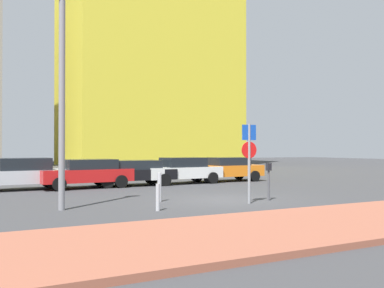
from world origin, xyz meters
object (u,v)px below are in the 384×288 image
at_px(parked_car_white, 182,170).
at_px(street_lamp, 62,80).
at_px(parking_sign_post, 249,153).
at_px(parked_car_red, 87,173).
at_px(parked_car_orange, 226,169).
at_px(traffic_bollard_near, 159,187).
at_px(parked_car_silver, 21,173).
at_px(parked_car_black, 133,172).
at_px(parking_meter, 269,176).
at_px(traffic_bollard_mid, 158,197).

bearing_deg(parked_car_white, street_lamp, -136.94).
height_order(parked_car_white, parking_sign_post, parking_sign_post).
height_order(parked_car_red, parked_car_orange, parked_car_orange).
height_order(parking_sign_post, traffic_bollard_near, parking_sign_post).
bearing_deg(parking_sign_post, parked_car_silver, 126.59).
xyz_separation_m(parked_car_black, parking_meter, (2.41, -8.44, 0.19)).
relative_size(parked_car_silver, parking_sign_post, 1.51).
distance_m(parked_car_orange, parking_sign_post, 10.31).
xyz_separation_m(street_lamp, traffic_bollard_near, (3.61, 0.53, -3.62)).
height_order(parked_car_silver, parked_car_red, parked_car_silver).
distance_m(street_lamp, traffic_bollard_near, 5.14).
distance_m(parked_car_silver, parking_meter, 11.73).
relative_size(parked_car_silver, street_lamp, 0.61).
relative_size(parked_car_black, traffic_bollard_near, 4.22).
distance_m(parked_car_silver, traffic_bollard_near, 8.21).
height_order(street_lamp, traffic_bollard_near, street_lamp).
distance_m(parked_car_black, parked_car_white, 2.87).
bearing_deg(traffic_bollard_mid, traffic_bollard_near, 65.69).
xyz_separation_m(parked_car_white, parked_car_orange, (3.07, 0.31, -0.01)).
bearing_deg(parked_car_silver, parking_meter, -47.56).
bearing_deg(traffic_bollard_mid, parked_car_black, 75.22).
distance_m(parked_car_orange, parking_meter, 9.39).
relative_size(parking_sign_post, traffic_bollard_near, 2.64).
relative_size(parked_car_silver, parked_car_red, 0.93).
distance_m(parked_car_orange, traffic_bollard_near, 10.29).
relative_size(street_lamp, traffic_bollard_mid, 8.28).
xyz_separation_m(parked_car_orange, parking_sign_post, (-4.71, -9.11, 1.04)).
distance_m(parked_car_white, parked_car_orange, 3.08).
relative_size(parked_car_silver, traffic_bollard_mid, 5.02).
bearing_deg(parked_car_black, parked_car_red, -175.87).
xyz_separation_m(parked_car_black, traffic_bollard_near, (-1.43, -6.92, -0.18)).
xyz_separation_m(parked_car_black, parked_car_white, (2.86, -0.05, 0.05)).
bearing_deg(street_lamp, parked_car_orange, 35.05).
distance_m(parked_car_white, traffic_bollard_mid, 10.37).
bearing_deg(street_lamp, parking_meter, -7.63).
bearing_deg(parked_car_red, parked_car_white, 1.35).
bearing_deg(parked_car_red, parking_sign_post, -66.76).
bearing_deg(parking_sign_post, traffic_bollard_near, 143.93).
height_order(parking_sign_post, street_lamp, street_lamp).
relative_size(parked_car_silver, traffic_bollard_near, 3.98).
bearing_deg(traffic_bollard_mid, parked_car_red, 90.82).
height_order(parked_car_black, traffic_bollard_near, parked_car_black).
bearing_deg(street_lamp, traffic_bollard_mid, -30.20).
bearing_deg(parked_car_silver, street_lamp, -86.55).
height_order(parked_car_silver, parking_meter, parked_car_silver).
bearing_deg(parked_car_white, parked_car_silver, 178.20).
xyz_separation_m(parked_car_silver, street_lamp, (0.46, -7.66, 3.37)).
xyz_separation_m(parked_car_red, parking_meter, (4.91, -8.26, 0.15)).
relative_size(parked_car_red, parked_car_orange, 1.01).
height_order(parked_car_red, parking_sign_post, parking_sign_post).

